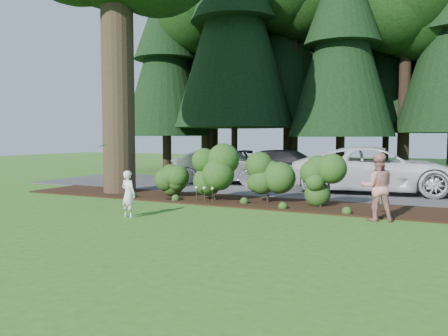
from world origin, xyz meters
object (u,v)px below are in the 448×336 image
car_white_suv (377,170)px  child (128,194)px  car_silver_wagon (224,167)px  frisbee (98,147)px  car_dark_suv (290,166)px  adult (377,187)px

car_white_suv → child: car_white_suv is taller
car_silver_wagon → frisbee: frisbee is taller
car_silver_wagon → car_dark_suv: bearing=-62.7°
car_dark_suv → child: bearing=174.6°
car_white_suv → frisbee: bearing=131.4°
car_white_suv → frisbee: (-6.92, -7.99, 0.97)m
car_dark_suv → car_silver_wagon: bearing=123.5°
car_silver_wagon → child: (1.29, -8.85, -0.18)m
car_white_suv → frisbee: 10.62m
adult → frisbee: 7.88m
car_dark_suv → frisbee: frisbee is taller
car_dark_suv → adult: size_ratio=3.03×
car_white_suv → adult: car_white_suv is taller
child → adult: 6.65m
car_silver_wagon → frisbee: 8.54m
car_dark_suv → child: size_ratio=4.19×
car_white_suv → car_dark_suv: 4.68m
car_dark_suv → car_white_suv: bearing=-114.7°
car_silver_wagon → frisbee: bearing=175.5°
child → car_dark_suv: bearing=-87.7°
car_silver_wagon → car_white_suv: car_white_suv is taller
child → frisbee: (-1.36, 0.38, 1.26)m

